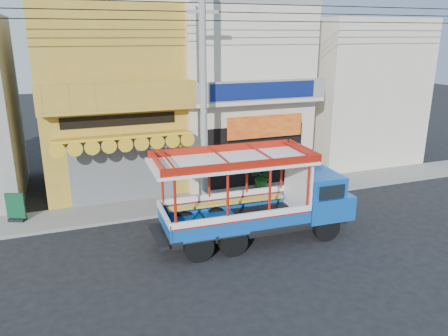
% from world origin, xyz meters
% --- Properties ---
extents(ground, '(90.00, 90.00, 0.00)m').
position_xyz_m(ground, '(0.00, 0.00, 0.00)').
color(ground, black).
rests_on(ground, ground).
extents(sidewalk, '(30.00, 2.00, 0.12)m').
position_xyz_m(sidewalk, '(0.00, 4.00, 0.06)').
color(sidewalk, slate).
rests_on(sidewalk, ground).
extents(shophouse_left, '(6.00, 7.50, 8.24)m').
position_xyz_m(shophouse_left, '(-4.00, 7.96, 4.11)').
color(shophouse_left, '#B48428').
rests_on(shophouse_left, ground).
extents(shophouse_right, '(6.00, 6.75, 8.24)m').
position_xyz_m(shophouse_right, '(2.00, 7.96, 4.11)').
color(shophouse_right, beige).
rests_on(shophouse_right, ground).
extents(party_pilaster, '(0.35, 0.30, 8.00)m').
position_xyz_m(party_pilaster, '(-1.00, 4.85, 4.00)').
color(party_pilaster, beige).
rests_on(party_pilaster, ground).
extents(filler_building_right, '(6.00, 6.00, 7.60)m').
position_xyz_m(filler_building_right, '(9.00, 8.00, 3.80)').
color(filler_building_right, beige).
rests_on(filler_building_right, ground).
extents(utility_pole, '(28.00, 0.26, 9.00)m').
position_xyz_m(utility_pole, '(-0.85, 3.30, 5.03)').
color(utility_pole, gray).
rests_on(utility_pole, ground).
extents(songthaew_truck, '(6.88, 2.48, 3.18)m').
position_xyz_m(songthaew_truck, '(0.23, 0.04, 1.53)').
color(songthaew_truck, black).
rests_on(songthaew_truck, ground).
extents(green_sign, '(0.68, 0.54, 1.09)m').
position_xyz_m(green_sign, '(-8.08, 4.31, 0.58)').
color(green_sign, black).
rests_on(green_sign, sidewalk).
extents(potted_plant_a, '(1.17, 1.21, 1.02)m').
position_xyz_m(potted_plant_a, '(2.02, 4.42, 0.63)').
color(potted_plant_a, '#1A5317').
rests_on(potted_plant_a, sidewalk).
extents(potted_plant_b, '(0.77, 0.73, 1.11)m').
position_xyz_m(potted_plant_b, '(3.97, 3.85, 0.67)').
color(potted_plant_b, '#1A5317').
rests_on(potted_plant_b, sidewalk).
extents(potted_plant_c, '(0.52, 0.52, 0.88)m').
position_xyz_m(potted_plant_c, '(4.01, 4.23, 0.56)').
color(potted_plant_c, '#1A5317').
rests_on(potted_plant_c, sidewalk).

